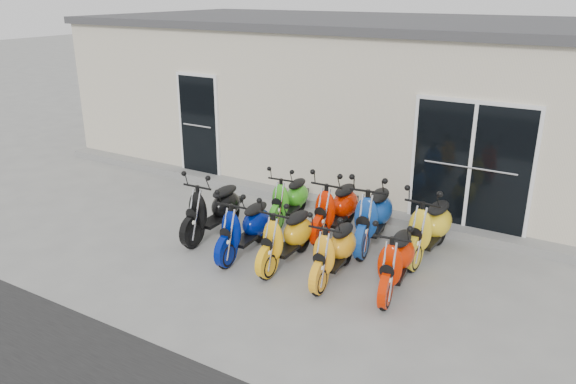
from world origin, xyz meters
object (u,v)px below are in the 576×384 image
Objects in this scene: scooter_front_black at (212,202)px; scooter_front_red at (396,252)px; scooter_front_orange_b at (334,243)px; scooter_back_blue at (374,207)px; scooter_back_yellow at (430,219)px; scooter_front_orange_a at (286,229)px; scooter_back_red at (336,200)px; scooter_back_green at (289,192)px; scooter_front_blue at (245,220)px.

scooter_front_red is (3.32, -0.16, -0.03)m from scooter_front_black.
scooter_front_orange_b is 0.85× the size of scooter_back_blue.
scooter_front_orange_b is at bearing -121.94° from scooter_back_yellow.
scooter_front_red reaches higher than scooter_front_orange_b.
scooter_front_orange_a is at bearing -140.00° from scooter_back_yellow.
scooter_back_red reaches higher than scooter_front_red.
scooter_back_blue reaches higher than scooter_back_red.
scooter_back_yellow is at bearing -8.31° from scooter_back_green.
scooter_back_green is 0.84× the size of scooter_back_blue.
scooter_front_orange_b is at bearing -99.16° from scooter_back_blue.
scooter_front_blue is 1.00× the size of scooter_front_orange_a.
scooter_front_orange_b is 0.89m from scooter_front_red.
scooter_front_orange_a reaches higher than scooter_front_orange_b.
scooter_front_orange_a and scooter_front_red have the same top height.
scooter_back_red is (-1.56, 1.26, 0.04)m from scooter_front_red.
scooter_front_blue is 1.01× the size of scooter_front_red.
scooter_back_yellow is at bearing -5.85° from scooter_back_blue.
scooter_front_orange_a is 1.57m from scooter_back_blue.
scooter_back_red is 0.94× the size of scooter_back_blue.
scooter_front_red is 0.88× the size of scooter_back_blue.
scooter_front_orange_b is at bearing -48.19° from scooter_back_green.
scooter_front_blue reaches higher than scooter_back_green.
scooter_back_blue is (0.03, 1.35, 0.10)m from scooter_front_orange_b.
scooter_front_orange_b is at bearing -179.33° from scooter_front_red.
scooter_front_orange_a is 0.82m from scooter_front_orange_b.
scooter_back_red is at bearing -11.36° from scooter_back_green.
scooter_front_blue is at bearing 175.16° from scooter_front_red.
scooter_front_black reaches higher than scooter_back_green.
scooter_front_blue is 1.04× the size of scooter_front_orange_b.
scooter_front_red is at bearing 2.74° from scooter_front_orange_a.
scooter_front_orange_b reaches higher than scooter_back_green.
scooter_back_blue is at bearing -5.52° from scooter_back_red.
scooter_front_black is 1.05× the size of scooter_front_blue.
scooter_front_red is at bearing -90.57° from scooter_back_yellow.
scooter_front_orange_a is 1.03× the size of scooter_front_orange_b.
scooter_front_blue is at bearing -147.58° from scooter_back_blue.
scooter_front_black is at bearing 157.04° from scooter_front_blue.
scooter_back_green is at bearing 118.38° from scooter_front_orange_a.
scooter_back_blue reaches higher than scooter_front_orange_a.
scooter_back_yellow is at bearing 36.56° from scooter_front_orange_a.
scooter_front_black is 0.99× the size of scooter_back_red.
scooter_front_blue reaches higher than scooter_front_orange_a.
scooter_back_yellow reaches higher than scooter_front_orange_b.
scooter_back_blue is at bearing 36.53° from scooter_front_blue.
scooter_back_yellow reaches higher than scooter_front_red.
scooter_front_blue is at bearing -92.90° from scooter_back_green.
scooter_front_black is 1.11× the size of scooter_back_green.
scooter_front_black is at bearing -149.33° from scooter_back_red.
scooter_back_yellow is (2.59, -0.11, 0.08)m from scooter_back_green.
scooter_front_orange_a is 2.23m from scooter_back_yellow.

